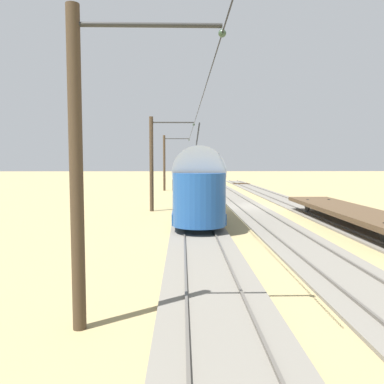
% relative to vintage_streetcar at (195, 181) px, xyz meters
% --- Properties ---
extents(ground_plane, '(220.00, 220.00, 0.00)m').
position_rel_vintage_streetcar_xyz_m(ground_plane, '(-4.13, -4.12, -2.25)').
color(ground_plane, tan).
extents(track_streetcar_siding, '(2.80, 80.00, 0.18)m').
position_rel_vintage_streetcar_xyz_m(track_streetcar_siding, '(-8.26, -4.44, -2.20)').
color(track_streetcar_siding, slate).
rests_on(track_streetcar_siding, ground).
extents(track_adjacent_siding, '(2.80, 80.00, 0.18)m').
position_rel_vintage_streetcar_xyz_m(track_adjacent_siding, '(-4.13, -4.44, -2.20)').
color(track_adjacent_siding, slate).
rests_on(track_adjacent_siding, ground).
extents(track_third_siding, '(2.80, 80.00, 0.18)m').
position_rel_vintage_streetcar_xyz_m(track_third_siding, '(-0.00, -4.44, -2.20)').
color(track_third_siding, slate).
rests_on(track_third_siding, ground).
extents(vintage_streetcar, '(2.65, 15.99, 5.17)m').
position_rel_vintage_streetcar_xyz_m(vintage_streetcar, '(0.00, 0.00, 0.00)').
color(vintage_streetcar, '#1E4C93').
rests_on(vintage_streetcar, ground).
extents(flatcar_adjacent, '(2.80, 14.37, 1.60)m').
position_rel_vintage_streetcar_xyz_m(flatcar_adjacent, '(-8.26, 4.80, -1.39)').
color(flatcar_adjacent, brown).
rests_on(flatcar_adjacent, ground).
extents(catenary_pole_foreground, '(3.20, 0.28, 6.65)m').
position_rel_vintage_streetcar_xyz_m(catenary_pole_foreground, '(2.88, -21.91, 1.25)').
color(catenary_pole_foreground, '#423323').
rests_on(catenary_pole_foreground, ground).
extents(catenary_pole_mid_near, '(3.20, 0.28, 6.65)m').
position_rel_vintage_streetcar_xyz_m(catenary_pole_mid_near, '(2.88, -2.28, 1.25)').
color(catenary_pole_mid_near, '#423323').
rests_on(catenary_pole_mid_near, ground).
extents(catenary_pole_mid_far, '(3.20, 0.28, 6.65)m').
position_rel_vintage_streetcar_xyz_m(catenary_pole_mid_far, '(2.88, 17.35, 1.25)').
color(catenary_pole_mid_far, '#423323').
rests_on(catenary_pole_mid_far, ground).
extents(overhead_wire_run, '(3.00, 43.26, 0.18)m').
position_rel_vintage_streetcar_xyz_m(overhead_wire_run, '(0.06, -3.11, 3.85)').
color(overhead_wire_run, black).
rests_on(overhead_wire_run, ground).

